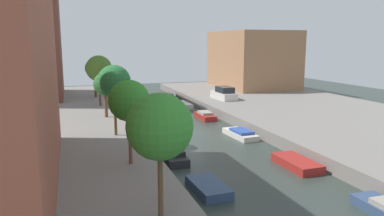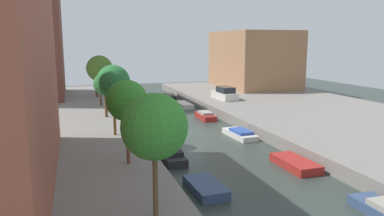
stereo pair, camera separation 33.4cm
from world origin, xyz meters
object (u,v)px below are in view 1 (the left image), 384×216
(street_tree_0, at_px, (160,127))
(parked_car, at_px, (224,94))
(street_tree_2, at_px, (114,82))
(moored_boat_right_3, at_px, (205,116))
(street_tree_4, at_px, (99,69))
(moored_boat_right_1, at_px, (297,163))
(street_tree_3, at_px, (105,84))
(street_tree_5, at_px, (95,69))
(moored_boat_right_5, at_px, (168,96))
(moored_boat_right_4, at_px, (183,105))
(moored_boat_left_1, at_px, (208,187))
(low_block_right, at_px, (252,59))
(moored_boat_right_2, at_px, (240,134))
(apartment_tower_far, at_px, (18,26))
(moored_boat_left_4, at_px, (137,116))
(moored_boat_left_3, at_px, (155,131))
(moored_boat_left_2, at_px, (173,155))
(street_tree_1, at_px, (129,101))
(moored_boat_left_5, at_px, (126,104))

(street_tree_0, distance_m, parked_car, 33.38)
(street_tree_2, xyz_separation_m, moored_boat_right_3, (10.46, 8.14, -4.82))
(street_tree_4, bearing_deg, moored_boat_right_1, -65.04)
(street_tree_3, relative_size, moored_boat_right_1, 1.16)
(street_tree_3, bearing_deg, parked_car, 24.74)
(street_tree_5, relative_size, moored_boat_right_5, 1.49)
(parked_car, height_order, moored_boat_right_4, parked_car)
(street_tree_3, bearing_deg, moored_boat_left_1, -78.33)
(street_tree_3, bearing_deg, moored_boat_right_4, 39.63)
(low_block_right, height_order, moored_boat_right_2, low_block_right)
(parked_car, xyz_separation_m, moored_boat_right_2, (-4.73, -14.71, -1.37))
(street_tree_0, bearing_deg, street_tree_4, 90.00)
(moored_boat_right_2, relative_size, moored_boat_right_3, 1.15)
(apartment_tower_far, relative_size, street_tree_2, 3.37)
(moored_boat_right_3, bearing_deg, moored_boat_right_2, -88.62)
(moored_boat_left_4, bearing_deg, low_block_right, 34.44)
(moored_boat_right_4, bearing_deg, moored_boat_left_1, -104.07)
(low_block_right, height_order, street_tree_3, low_block_right)
(moored_boat_left_3, relative_size, moored_boat_right_4, 1.08)
(moored_boat_left_2, distance_m, moored_boat_left_3, 7.88)
(street_tree_3, relative_size, moored_boat_right_3, 1.22)
(street_tree_0, relative_size, moored_boat_left_2, 1.30)
(moored_boat_left_4, height_order, moored_boat_right_1, moored_boat_left_4)
(street_tree_5, relative_size, moored_boat_left_3, 1.17)
(parked_car, bearing_deg, moored_boat_right_5, 118.53)
(moored_boat_right_2, bearing_deg, street_tree_4, 125.95)
(apartment_tower_far, relative_size, moored_boat_right_4, 4.59)
(moored_boat_right_5, bearing_deg, street_tree_5, -168.17)
(low_block_right, distance_m, street_tree_4, 27.25)
(low_block_right, height_order, moored_boat_right_5, low_block_right)
(street_tree_1, distance_m, street_tree_4, 21.82)
(moored_boat_left_5, distance_m, moored_boat_right_1, 28.08)
(street_tree_5, height_order, moored_boat_left_5, street_tree_5)
(low_block_right, distance_m, street_tree_1, 41.21)
(street_tree_1, xyz_separation_m, moored_boat_right_4, (10.38, 23.33, -4.50))
(moored_boat_left_2, height_order, moored_boat_right_3, moored_boat_left_2)
(moored_boat_right_3, height_order, moored_boat_right_5, moored_boat_right_3)
(street_tree_5, bearing_deg, moored_boat_left_1, -83.39)
(moored_boat_right_1, bearing_deg, street_tree_4, 114.96)
(apartment_tower_far, height_order, moored_boat_right_4, apartment_tower_far)
(moored_boat_left_5, relative_size, moored_boat_right_1, 0.87)
(low_block_right, xyz_separation_m, street_tree_4, (-24.93, -11.00, -0.22))
(street_tree_3, xyz_separation_m, moored_boat_left_3, (3.83, -4.12, -3.88))
(street_tree_3, bearing_deg, moored_boat_left_3, -47.07)
(street_tree_1, bearing_deg, moored_boat_left_4, 78.86)
(apartment_tower_far, bearing_deg, moored_boat_left_1, -69.83)
(moored_boat_left_4, bearing_deg, moored_boat_left_3, -88.06)
(street_tree_1, relative_size, street_tree_2, 0.92)
(street_tree_3, xyz_separation_m, moored_boat_left_1, (3.72, -17.99, -3.91))
(street_tree_0, relative_size, street_tree_4, 0.92)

